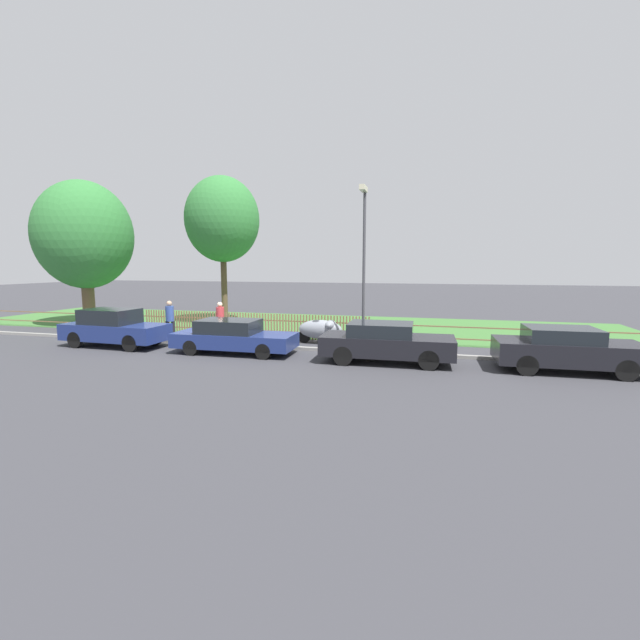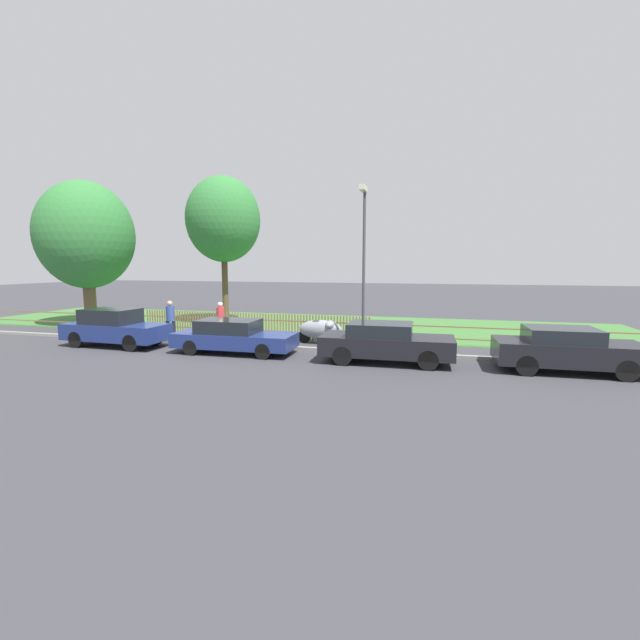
# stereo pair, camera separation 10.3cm
# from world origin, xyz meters

# --- Properties ---
(ground_plane) EXTENTS (120.00, 120.00, 0.00)m
(ground_plane) POSITION_xyz_m (0.00, 0.00, 0.00)
(ground_plane) COLOR #38383D
(kerb_stone) EXTENTS (36.27, 0.20, 0.12)m
(kerb_stone) POSITION_xyz_m (0.00, 0.10, 0.06)
(kerb_stone) COLOR gray
(kerb_stone) RESTS_ON ground
(grass_strip) EXTENTS (36.27, 9.12, 0.01)m
(grass_strip) POSITION_xyz_m (0.00, 6.92, 0.01)
(grass_strip) COLOR #3D7033
(grass_strip) RESTS_ON ground
(park_fence) EXTENTS (36.27, 0.05, 1.10)m
(park_fence) POSITION_xyz_m (0.00, 2.38, 0.55)
(park_fence) COLOR olive
(park_fence) RESTS_ON ground
(parked_car_silver_hatchback) EXTENTS (4.30, 1.76, 1.52)m
(parked_car_silver_hatchback) POSITION_xyz_m (-4.38, -1.14, 0.76)
(parked_car_silver_hatchback) COLOR navy
(parked_car_silver_hatchback) RESTS_ON ground
(parked_car_black_saloon) EXTENTS (4.59, 1.71, 1.26)m
(parked_car_black_saloon) POSITION_xyz_m (0.88, -1.15, 0.64)
(parked_car_black_saloon) COLOR navy
(parked_car_black_saloon) RESTS_ON ground
(parked_car_navy_estate) EXTENTS (4.44, 1.83, 1.35)m
(parked_car_navy_estate) POSITION_xyz_m (6.55, -1.22, 0.70)
(parked_car_navy_estate) COLOR black
(parked_car_navy_estate) RESTS_ON ground
(parked_car_red_compact) EXTENTS (4.25, 1.88, 1.38)m
(parked_car_red_compact) POSITION_xyz_m (12.07, -1.05, 0.71)
(parked_car_red_compact) COLOR black
(parked_car_red_compact) RESTS_ON ground
(covered_motorcycle) EXTENTS (1.94, 0.87, 1.00)m
(covered_motorcycle) POSITION_xyz_m (3.58, 1.56, 0.61)
(covered_motorcycle) COLOR black
(covered_motorcycle) RESTS_ON ground
(tree_nearest_kerb) EXTENTS (5.00, 5.00, 7.75)m
(tree_nearest_kerb) POSITION_xyz_m (-10.24, 3.86, 4.84)
(tree_nearest_kerb) COLOR brown
(tree_nearest_kerb) RESTS_ON ground
(tree_behind_motorcycle) EXTENTS (4.06, 4.06, 8.10)m
(tree_behind_motorcycle) POSITION_xyz_m (-3.31, 6.34, 5.74)
(tree_behind_motorcycle) COLOR brown
(tree_behind_motorcycle) RESTS_ON ground
(pedestrian_near_fence) EXTENTS (0.47, 0.47, 1.74)m
(pedestrian_near_fence) POSITION_xyz_m (-3.02, 0.67, 0.98)
(pedestrian_near_fence) COLOR black
(pedestrian_near_fence) RESTS_ON ground
(pedestrian_by_lamp) EXTENTS (0.45, 0.45, 1.69)m
(pedestrian_by_lamp) POSITION_xyz_m (-0.86, 1.17, 0.95)
(pedestrian_by_lamp) COLOR black
(pedestrian_by_lamp) RESTS_ON ground
(street_lamp) EXTENTS (0.20, 0.78, 6.09)m
(street_lamp) POSITION_xyz_m (5.51, 0.38, 3.80)
(street_lamp) COLOR #47474C
(street_lamp) RESTS_ON ground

